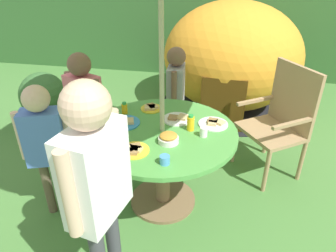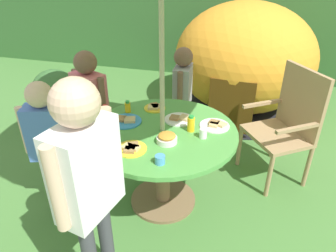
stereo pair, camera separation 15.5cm
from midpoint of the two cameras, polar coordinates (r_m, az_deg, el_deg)
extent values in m
cube|color=#477A38|center=(2.87, -2.51, -13.56)|extent=(10.00, 10.00, 0.02)
cube|color=#33602D|center=(5.69, 5.60, 20.47)|extent=(9.00, 0.70, 2.12)
cylinder|color=brown|center=(2.85, -2.52, -13.19)|extent=(0.57, 0.57, 0.03)
cylinder|color=brown|center=(2.64, -2.67, -7.94)|extent=(0.12, 0.12, 0.69)
cylinder|color=#519E47|center=(2.43, -2.87, -1.18)|extent=(1.17, 1.17, 0.04)
cylinder|color=#B7AD8C|center=(2.26, -3.12, 7.52)|extent=(0.04, 0.04, 2.21)
cylinder|color=tan|center=(3.25, 10.60, -3.26)|extent=(0.04, 0.04, 0.43)
cylinder|color=tan|center=(2.93, 15.97, -8.04)|extent=(0.04, 0.04, 0.43)
cylinder|color=tan|center=(3.47, 16.30, -1.68)|extent=(0.04, 0.04, 0.43)
cylinder|color=tan|center=(3.18, 21.84, -5.91)|extent=(0.04, 0.04, 0.43)
cube|color=tan|center=(3.08, 16.75, -1.00)|extent=(0.68, 0.70, 0.04)
cube|color=tan|center=(3.07, 20.59, 4.91)|extent=(0.33, 0.47, 0.60)
cube|color=tan|center=(3.15, 14.50, 4.53)|extent=(0.40, 0.28, 0.03)
cube|color=tan|center=(2.82, 20.50, 0.47)|extent=(0.40, 0.28, 0.03)
ellipsoid|color=orange|center=(4.34, 10.54, 12.43)|extent=(1.95, 1.93, 1.41)
cylinder|color=black|center=(4.59, 9.75, 4.08)|extent=(1.99, 1.99, 0.01)
cube|color=#4B310D|center=(3.64, 8.65, 3.80)|extent=(0.51, 0.07, 0.63)
cylinder|color=#595960|center=(4.22, -21.94, 1.17)|extent=(0.25, 0.25, 0.18)
sphere|color=#33602D|center=(4.09, -22.79, 5.17)|extent=(0.55, 0.55, 0.55)
cylinder|color=#3F3F47|center=(3.50, 0.20, 0.61)|extent=(0.07, 0.07, 0.50)
cylinder|color=#3F3F47|center=(3.40, -0.08, -0.39)|extent=(0.07, 0.07, 0.50)
cube|color=#99999E|center=(3.25, 0.07, 7.28)|extent=(0.17, 0.30, 0.43)
cylinder|color=brown|center=(3.39, 0.45, 8.67)|extent=(0.05, 0.05, 0.38)
cylinder|color=brown|center=(3.09, -0.35, 6.49)|extent=(0.05, 0.05, 0.38)
sphere|color=brown|center=(3.14, 0.07, 12.49)|extent=(0.19, 0.19, 0.19)
cylinder|color=brown|center=(3.22, -16.00, -3.17)|extent=(0.07, 0.07, 0.54)
cylinder|color=brown|center=(3.13, -14.39, -3.92)|extent=(0.07, 0.07, 0.54)
cube|color=#EA727F|center=(2.94, -16.46, 4.58)|extent=(0.35, 0.28, 0.45)
cylinder|color=brown|center=(3.06, -18.70, 5.68)|extent=(0.06, 0.06, 0.41)
cylinder|color=brown|center=(2.81, -14.16, 4.22)|extent=(0.06, 0.06, 0.41)
sphere|color=brown|center=(2.83, -17.41, 10.62)|extent=(0.20, 0.20, 0.20)
cylinder|color=brown|center=(2.81, -22.52, -10.25)|extent=(0.07, 0.07, 0.51)
cylinder|color=brown|center=(2.77, -20.00, -10.21)|extent=(0.07, 0.07, 0.51)
cube|color=#4C72C6|center=(2.53, -23.19, -1.90)|extent=(0.33, 0.25, 0.43)
cylinder|color=#D8B293|center=(2.57, -26.87, -1.68)|extent=(0.06, 0.06, 0.39)
cylinder|color=#D8B293|center=(2.47, -19.56, -1.26)|extent=(0.06, 0.06, 0.39)
sphere|color=#D8B293|center=(2.39, -24.66, 4.53)|extent=(0.19, 0.19, 0.19)
cylinder|color=#3F3F47|center=(2.17, -12.07, -19.92)|extent=(0.09, 0.09, 0.65)
cube|color=white|center=(1.71, -15.64, -8.47)|extent=(0.28, 0.41, 0.55)
cylinder|color=#D8B293|center=(1.58, -20.33, -11.80)|extent=(0.07, 0.07, 0.49)
cylinder|color=#D8B293|center=(1.83, -11.90, -4.19)|extent=(0.07, 0.07, 0.49)
sphere|color=#D8B293|center=(1.51, -17.66, 3.56)|extent=(0.25, 0.25, 0.25)
cylinder|color=white|center=(2.27, -1.87, -2.56)|extent=(0.15, 0.15, 0.04)
ellipsoid|color=gold|center=(2.25, -1.89, -1.82)|extent=(0.13, 0.13, 0.04)
cylinder|color=white|center=(2.57, -0.05, 1.24)|extent=(0.24, 0.24, 0.01)
cube|color=tan|center=(2.57, 0.98, 1.60)|extent=(0.10, 0.10, 0.02)
cube|color=#9E7547|center=(2.56, -0.84, 1.54)|extent=(0.08, 0.08, 0.02)
cylinder|color=yellow|center=(2.75, -4.67, 3.16)|extent=(0.19, 0.19, 0.01)
cube|color=tan|center=(2.74, -4.35, 3.44)|extent=(0.10, 0.10, 0.02)
cube|color=#9E7547|center=(2.77, -4.73, 3.73)|extent=(0.09, 0.09, 0.02)
cube|color=tan|center=(2.74, -4.95, 3.35)|extent=(0.11, 0.11, 0.02)
cylinder|color=#338CD8|center=(2.55, -9.76, 0.55)|extent=(0.26, 0.26, 0.01)
cube|color=tan|center=(2.54, -9.01, 0.85)|extent=(0.11, 0.11, 0.02)
cube|color=#9E7547|center=(2.56, -10.83, 1.00)|extent=(0.09, 0.09, 0.02)
cylinder|color=white|center=(2.51, 6.47, 0.34)|extent=(0.24, 0.24, 0.01)
cube|color=tan|center=(2.51, 7.66, 0.61)|extent=(0.10, 0.10, 0.02)
cube|color=#9E7547|center=(2.52, 6.41, 0.89)|extent=(0.09, 0.09, 0.02)
cube|color=tan|center=(2.49, 6.30, 0.48)|extent=(0.07, 0.07, 0.02)
cylinder|color=yellow|center=(2.20, -8.23, -4.45)|extent=(0.22, 0.22, 0.01)
cube|color=tan|center=(2.18, -7.64, -4.26)|extent=(0.07, 0.07, 0.02)
cube|color=#9E7547|center=(2.21, -7.92, -3.79)|extent=(0.10, 0.10, 0.02)
cube|color=tan|center=(2.19, -8.91, -4.12)|extent=(0.10, 0.10, 0.02)
cube|color=#9E7547|center=(2.16, -8.53, -4.63)|extent=(0.08, 0.08, 0.02)
cylinder|color=yellow|center=(2.63, -13.47, 2.06)|extent=(0.05, 0.05, 0.10)
cylinder|color=red|center=(2.60, -13.61, 3.17)|extent=(0.03, 0.03, 0.02)
cylinder|color=yellow|center=(2.40, 2.30, 0.41)|extent=(0.06, 0.06, 0.11)
cylinder|color=green|center=(2.37, 2.33, 1.79)|extent=(0.04, 0.04, 0.02)
cylinder|color=yellow|center=(2.69, -9.55, 3.07)|extent=(0.05, 0.05, 0.09)
cylinder|color=green|center=(2.67, -9.64, 4.06)|extent=(0.03, 0.03, 0.02)
cylinder|color=yellow|center=(2.16, -13.22, -4.24)|extent=(0.05, 0.05, 0.10)
cylinder|color=red|center=(2.13, -13.40, -2.92)|extent=(0.03, 0.03, 0.02)
cylinder|color=white|center=(2.34, 4.61, -1.11)|extent=(0.06, 0.06, 0.07)
cylinder|color=#4C99D8|center=(2.05, -2.79, -6.20)|extent=(0.07, 0.07, 0.06)
camera|label=1|loc=(0.08, -91.87, -1.06)|focal=33.51mm
camera|label=2|loc=(0.08, 88.13, 1.06)|focal=33.51mm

